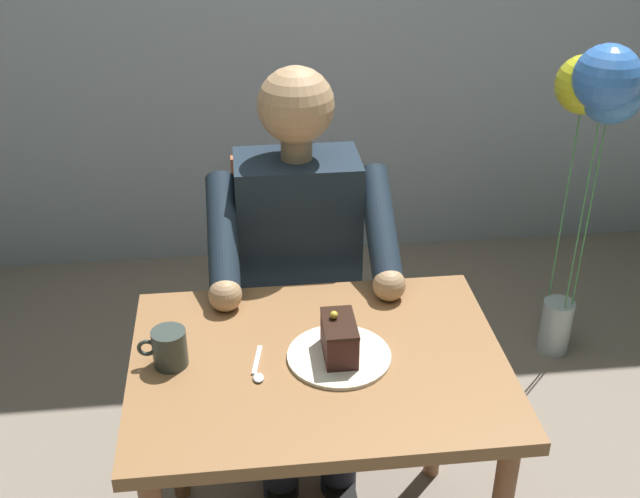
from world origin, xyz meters
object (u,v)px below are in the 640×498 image
(dining_table, at_px, (319,391))
(chair, at_px, (296,285))
(balloon_display, at_px, (596,114))
(seated_person, at_px, (301,272))
(dessert_spoon, at_px, (258,370))
(cake_slice, at_px, (340,339))
(coffee_cup, at_px, (169,347))

(dining_table, bearing_deg, chair, -90.00)
(chair, relative_size, balloon_display, 0.76)
(dining_table, xyz_separation_m, balloon_display, (-1.03, -0.87, 0.37))
(seated_person, bearing_deg, balloon_display, -159.04)
(dining_table, xyz_separation_m, dessert_spoon, (0.15, 0.03, 0.10))
(chair, bearing_deg, seated_person, 90.00)
(cake_slice, bearing_deg, coffee_cup, -3.77)
(seated_person, height_order, coffee_cup, seated_person)
(seated_person, xyz_separation_m, balloon_display, (-1.03, -0.39, 0.31))
(dining_table, distance_m, cake_slice, 0.16)
(dessert_spoon, bearing_deg, cake_slice, -173.16)
(dining_table, height_order, balloon_display, balloon_display)
(chair, distance_m, coffee_cup, 0.76)
(dining_table, bearing_deg, balloon_display, -139.95)
(dessert_spoon, bearing_deg, balloon_display, -142.80)
(seated_person, distance_m, balloon_display, 1.15)
(dining_table, distance_m, coffee_cup, 0.38)
(coffee_cup, bearing_deg, seated_person, -128.29)
(coffee_cup, distance_m, dessert_spoon, 0.22)
(cake_slice, xyz_separation_m, coffee_cup, (0.41, -0.03, -0.01))
(balloon_display, bearing_deg, chair, 12.17)
(dining_table, bearing_deg, seated_person, -90.00)
(chair, distance_m, balloon_display, 1.15)
(coffee_cup, bearing_deg, chair, -119.71)
(coffee_cup, relative_size, dessert_spoon, 0.82)
(chair, relative_size, coffee_cup, 7.79)
(coffee_cup, xyz_separation_m, balloon_display, (-1.39, -0.84, 0.22))
(coffee_cup, bearing_deg, cake_slice, 176.23)
(cake_slice, relative_size, dessert_spoon, 0.96)
(chair, relative_size, seated_person, 0.73)
(chair, bearing_deg, balloon_display, -167.83)
(dessert_spoon, xyz_separation_m, balloon_display, (-1.18, -0.89, 0.27))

